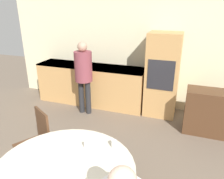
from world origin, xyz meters
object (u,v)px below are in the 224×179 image
person_standing (84,71)px  bowl_near (59,169)px  cup (114,144)px  oven_unit (162,75)px  chair_far_left (38,139)px  sideboard (216,113)px

person_standing → bowl_near: bearing=-68.6°
cup → bowl_near: 0.65m
oven_unit → chair_far_left: (-1.35, -2.38, -0.35)m
cup → bowl_near: size_ratio=0.53×
person_standing → cup: size_ratio=16.41×
oven_unit → chair_far_left: bearing=-119.6°
person_standing → chair_far_left: bearing=-83.8°
chair_far_left → person_standing: bearing=127.1°
sideboard → person_standing: 2.67m
oven_unit → sideboard: bearing=-24.7°
sideboard → chair_far_left: (-2.42, -1.89, 0.10)m
oven_unit → sideboard: (1.07, -0.49, -0.46)m
sideboard → cup: cup is taller
oven_unit → person_standing: oven_unit is taller
oven_unit → sideboard: 1.26m
person_standing → cup: bearing=-55.4°
chair_far_left → person_standing: size_ratio=0.59×
person_standing → bowl_near: (0.97, -2.49, -0.19)m
cup → bowl_near: cup is taller
person_standing → sideboard: bearing=0.8°
oven_unit → person_standing: (-1.55, -0.53, 0.09)m
oven_unit → sideboard: oven_unit is taller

